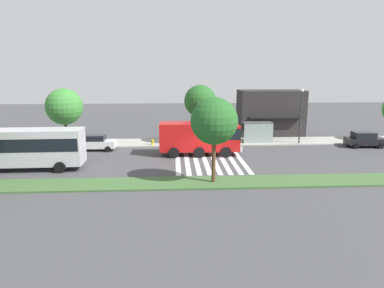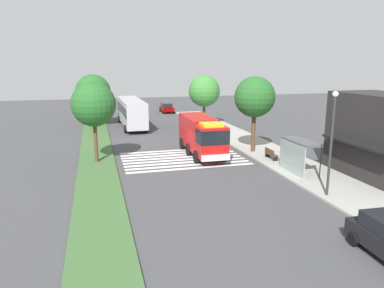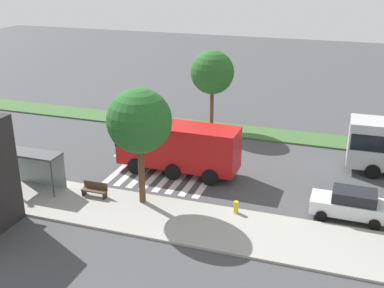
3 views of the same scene
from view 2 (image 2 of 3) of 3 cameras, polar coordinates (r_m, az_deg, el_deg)
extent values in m
plane|color=#424244|center=(31.87, -1.45, -2.31)|extent=(120.00, 120.00, 0.00)
cube|color=#9E9B93|center=(34.65, 11.79, -1.23)|extent=(60.00, 4.55, 0.14)
cube|color=#3D6033|center=(31.00, -14.86, -3.03)|extent=(60.00, 3.00, 0.14)
cube|color=silver|center=(34.84, -2.68, -1.01)|extent=(0.45, 10.61, 0.01)
cube|color=silver|center=(33.98, -2.35, -1.36)|extent=(0.45, 10.61, 0.01)
cube|color=silver|center=(33.13, -2.00, -1.72)|extent=(0.45, 10.61, 0.01)
cube|color=silver|center=(32.28, -1.64, -2.10)|extent=(0.45, 10.61, 0.01)
cube|color=silver|center=(31.44, -1.25, -2.51)|extent=(0.45, 10.61, 0.01)
cube|color=silver|center=(30.60, -0.84, -2.93)|extent=(0.45, 10.61, 0.01)
cube|color=silver|center=(29.76, -0.41, -3.38)|extent=(0.45, 10.61, 0.01)
cube|color=silver|center=(28.92, 0.05, -3.85)|extent=(0.45, 10.61, 0.01)
cube|color=#B71414|center=(30.02, 3.03, 0.41)|extent=(2.51, 2.44, 2.63)
cube|color=#B71414|center=(33.88, 0.93, 2.04)|extent=(5.82, 2.48, 2.88)
cube|color=black|center=(29.56, 3.26, 1.26)|extent=(1.82, 2.45, 1.16)
cube|color=silver|center=(29.03, 3.80, -2.19)|extent=(0.27, 2.41, 0.50)
cube|color=yellow|center=(29.75, 3.06, 3.11)|extent=(1.76, 1.71, 0.24)
cylinder|color=black|center=(30.92, 4.99, -1.77)|extent=(1.10, 0.31, 1.10)
cylinder|color=black|center=(30.23, 0.69, -2.06)|extent=(1.10, 0.31, 1.10)
cylinder|color=black|center=(35.86, 2.16, 0.28)|extent=(1.10, 0.31, 1.10)
cylinder|color=black|center=(35.26, -1.58, 0.07)|extent=(1.10, 0.31, 1.10)
cylinder|color=black|center=(33.43, 3.44, -0.65)|extent=(1.10, 0.31, 1.10)
cylinder|color=black|center=(32.79, -0.56, -0.89)|extent=(1.10, 0.31, 1.10)
cube|color=#720505|center=(62.31, -4.03, 5.65)|extent=(4.31, 1.89, 0.73)
cube|color=black|center=(62.44, -4.08, 6.26)|extent=(2.42, 1.65, 0.57)
cylinder|color=black|center=(61.15, -2.93, 5.19)|extent=(0.64, 0.23, 0.64)
cylinder|color=black|center=(60.81, -4.63, 5.12)|extent=(0.64, 0.23, 0.64)
cylinder|color=black|center=(63.91, -3.45, 5.50)|extent=(0.64, 0.23, 0.64)
cylinder|color=black|center=(63.58, -5.08, 5.44)|extent=(0.64, 0.23, 0.64)
cube|color=silver|center=(44.37, 0.69, 2.90)|extent=(4.27, 1.80, 0.80)
cube|color=black|center=(44.46, 0.62, 3.85)|extent=(2.40, 1.57, 0.62)
cylinder|color=black|center=(43.35, 2.30, 2.12)|extent=(0.64, 0.23, 0.64)
cylinder|color=black|center=(42.88, 0.05, 2.02)|extent=(0.64, 0.23, 0.64)
cylinder|color=black|center=(46.00, 1.29, 2.74)|extent=(0.64, 0.23, 0.64)
cylinder|color=black|center=(45.56, -0.84, 2.64)|extent=(0.64, 0.23, 0.64)
cylinder|color=black|center=(18.63, 24.27, -13.62)|extent=(0.65, 0.26, 0.64)
cube|color=#B2B2B7|center=(48.10, -9.59, 5.12)|extent=(11.74, 2.80, 3.16)
cube|color=black|center=(48.05, -9.60, 5.57)|extent=(11.51, 2.84, 1.14)
cylinder|color=black|center=(52.22, -11.47, 3.87)|extent=(1.01, 0.32, 1.00)
cylinder|color=black|center=(52.50, -8.69, 4.03)|extent=(1.01, 0.32, 1.00)
cylinder|color=black|center=(44.18, -10.50, 2.36)|extent=(1.01, 0.32, 1.00)
cylinder|color=black|center=(44.50, -7.23, 2.54)|extent=(1.01, 0.32, 1.00)
cube|color=#4C4C51|center=(28.12, 16.90, 0.44)|extent=(3.50, 1.40, 0.12)
cube|color=#8C9E99|center=(28.05, 15.60, -2.03)|extent=(3.50, 0.08, 2.40)
cylinder|color=#333338|center=(30.12, 16.11, -1.06)|extent=(0.08, 0.08, 2.40)
cylinder|color=#333338|center=(27.38, 19.77, -2.67)|extent=(0.08, 0.08, 2.40)
cube|color=#4C3823|center=(31.82, 12.54, -1.61)|extent=(1.60, 0.50, 0.08)
cube|color=#4C3823|center=(31.66, 12.21, -1.18)|extent=(1.60, 0.06, 0.45)
cube|color=black|center=(32.49, 11.94, -1.70)|extent=(0.08, 0.45, 0.37)
cube|color=black|center=(31.26, 13.13, -2.32)|extent=(0.08, 0.45, 0.37)
cylinder|color=#2D2D30|center=(23.50, 21.21, -0.52)|extent=(0.16, 0.16, 6.14)
sphere|color=white|center=(23.03, 21.85, 7.37)|extent=(0.36, 0.36, 0.36)
cube|color=black|center=(27.22, 24.82, -0.02)|extent=(6.89, 0.80, 0.16)
cylinder|color=#47301E|center=(48.54, 1.94, 4.88)|extent=(0.34, 0.34, 3.08)
sphere|color=#387F33|center=(48.23, 1.96, 8.41)|extent=(4.17, 4.17, 4.17)
cylinder|color=#513823|center=(34.02, 9.73, 1.99)|extent=(0.38, 0.38, 3.80)
sphere|color=#235B23|center=(33.59, 9.94, 7.38)|extent=(3.75, 3.75, 3.75)
cylinder|color=#47301E|center=(50.07, -15.24, 4.55)|extent=(0.54, 0.54, 2.85)
sphere|color=#235B23|center=(49.76, -15.44, 8.01)|extent=(4.60, 4.60, 4.60)
cylinder|color=#513823|center=(31.00, -15.06, 0.48)|extent=(0.31, 0.31, 3.57)
sphere|color=#235B23|center=(30.52, -15.39, 6.10)|extent=(3.64, 3.64, 3.64)
cylinder|color=gold|center=(39.22, 5.54, 1.21)|extent=(0.28, 0.28, 0.70)
camera|label=1|loc=(42.20, -53.57, 8.33)|focal=31.95mm
camera|label=3|loc=(55.98, 28.06, 16.91)|focal=44.60mm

